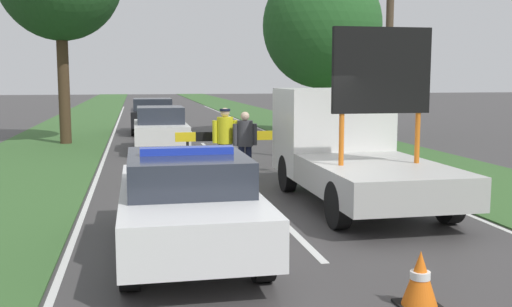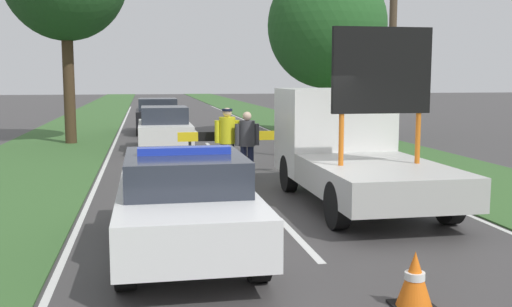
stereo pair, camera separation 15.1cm
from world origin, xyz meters
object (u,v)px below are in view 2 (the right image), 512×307
road_barrier (238,139)px  pedestrian_civilian (247,140)px  traffic_cone_near_police (191,180)px  roadside_tree_near_right (327,26)px  police_car (184,200)px  queued_car_van_white (164,128)px  queued_car_sedan_black (158,115)px  work_truck (348,146)px  police_officer (227,137)px  utility_pole (394,0)px  traffic_cone_centre_front (415,280)px

road_barrier → pedestrian_civilian: bearing=-82.0°
traffic_cone_near_police → roadside_tree_near_right: 13.72m
police_car → queued_car_van_white: (0.13, 12.10, 0.02)m
traffic_cone_near_police → queued_car_sedan_black: (-0.38, 14.22, 0.56)m
work_truck → traffic_cone_near_police: (-3.09, 1.41, -0.85)m
police_car → traffic_cone_near_police: 4.63m
police_officer → pedestrian_civilian: bearing=150.5°
queued_car_sedan_black → utility_pole: 13.85m
utility_pole → road_barrier: bearing=-176.4°
road_barrier → police_officer: (-0.34, -0.50, 0.11)m
road_barrier → queued_car_van_white: bearing=107.6°
traffic_cone_near_police → traffic_cone_centre_front: size_ratio=0.79×
queued_car_sedan_black → pedestrian_civilian: bearing=98.1°
work_truck → queued_car_van_white: work_truck is taller
police_officer → pedestrian_civilian: police_officer is taller
roadside_tree_near_right → utility_pole: 9.03m
police_officer → utility_pole: utility_pole is taller
road_barrier → queued_car_van_white: 5.75m
road_barrier → traffic_cone_near_police: 2.52m
work_truck → queued_car_van_white: 9.56m
police_car → traffic_cone_centre_front: size_ratio=7.35×
traffic_cone_centre_front → queued_car_sedan_black: queued_car_sedan_black is taller
queued_car_sedan_black → utility_pole: (5.95, -11.94, 3.70)m
police_car → queued_car_sedan_black: size_ratio=1.14×
police_car → police_officer: 6.28m
pedestrian_civilian → traffic_cone_near_police: pedestrian_civilian is taller
road_barrier → traffic_cone_near_police: bearing=-123.3°
traffic_cone_near_police → police_officer: bearing=56.1°
traffic_cone_near_police → road_barrier: bearing=56.0°
work_truck → police_officer: 3.59m
police_car → traffic_cone_centre_front: 3.46m
pedestrian_civilian → roadside_tree_near_right: roadside_tree_near_right is taller
road_barrier → traffic_cone_centre_front: (0.49, -9.16, -0.61)m
traffic_cone_near_police → roadside_tree_near_right: bearing=59.9°
police_officer → traffic_cone_centre_front: 8.73m
traffic_cone_centre_front → queued_car_van_white: 14.83m
traffic_cone_near_police → utility_pole: utility_pole is taller
queued_car_sedan_black → roadside_tree_near_right: bearing=156.8°
work_truck → traffic_cone_centre_front: 5.92m
police_car → traffic_cone_centre_front: bearing=-45.2°
pedestrian_civilian → work_truck: bearing=-73.5°
work_truck → utility_pole: utility_pole is taller
police_car → traffic_cone_near_police: bearing=87.6°
work_truck → roadside_tree_near_right: roadside_tree_near_right is taller
traffic_cone_near_police → queued_car_sedan_black: bearing=91.5°
pedestrian_civilian → traffic_cone_near_police: (-1.46, -1.23, -0.73)m
work_truck → roadside_tree_near_right: (3.45, 12.67, 3.48)m
traffic_cone_centre_front → roadside_tree_near_right: bearing=75.7°
police_car → roadside_tree_near_right: size_ratio=0.65×
queued_car_sedan_black → utility_pole: size_ratio=0.46×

